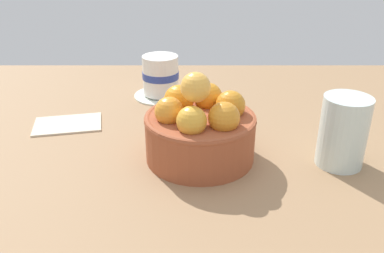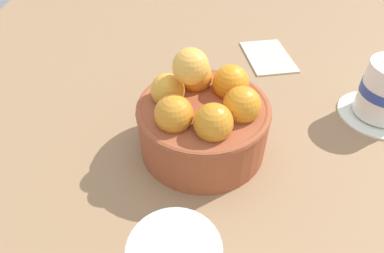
{
  "view_description": "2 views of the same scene",
  "coord_description": "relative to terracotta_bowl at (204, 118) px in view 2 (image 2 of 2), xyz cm",
  "views": [
    {
      "loc": [
        -1.19,
        -54.42,
        31.28
      ],
      "look_at": [
        -1.04,
        0.93,
        4.73
      ],
      "focal_mm": 38.67,
      "sensor_mm": 36.0,
      "label": 1
    },
    {
      "loc": [
        32.31,
        -0.06,
        32.63
      ],
      "look_at": [
        -0.76,
        -1.48,
        2.77
      ],
      "focal_mm": 32.3,
      "sensor_mm": 36.0,
      "label": 2
    }
  ],
  "objects": [
    {
      "name": "ground_plane",
      "position": [
        0.0,
        0.01,
        -6.84
      ],
      "size": [
        153.43,
        93.3,
        3.96
      ],
      "primitive_type": "cube",
      "color": "#997551"
    },
    {
      "name": "terracotta_bowl",
      "position": [
        0.0,
        0.0,
        0.0
      ],
      "size": [
        16.34,
        16.34,
        13.94
      ],
      "color": "#9E4C2D",
      "rests_on": "ground_plane"
    },
    {
      "name": "folded_napkin",
      "position": [
        -23.13,
        11.45,
        -4.56
      ],
      "size": [
        12.84,
        9.76,
        0.6
      ],
      "primitive_type": "cube",
      "rotation": [
        0.0,
        0.0,
        0.2
      ],
      "color": "beige",
      "rests_on": "ground_plane"
    }
  ]
}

